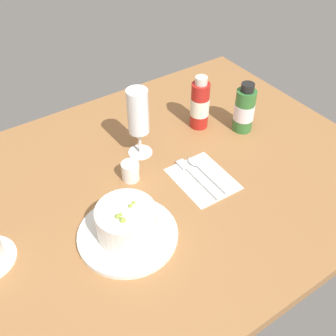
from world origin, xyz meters
The scene contains 7 objects.
ground_plane centered at (0.00, 0.00, -1.50)cm, with size 110.00×84.00×3.00cm, color #9E6B3D.
porridge_bowl centered at (-16.06, -11.12, 3.85)cm, with size 21.70×21.70×9.13cm.
cutlery_setting centered at (8.50, -5.49, 0.26)cm, with size 13.33×16.95×0.90cm.
creamer_jug centered at (-6.23, 4.24, 2.54)cm, with size 5.02×4.74×5.47cm.
wine_glass centered at (0.93, 11.59, 12.21)cm, with size 6.49×6.49×19.19cm.
sauce_bottle_green centered at (30.59, 4.32, 6.55)cm, with size 5.68×5.68×14.68cm.
sauce_bottle_red centered at (21.38, 12.61, 7.09)cm, with size 5.30×5.30×15.73cm.
Camera 1 is at (-39.97, -61.52, 69.75)cm, focal length 43.36 mm.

